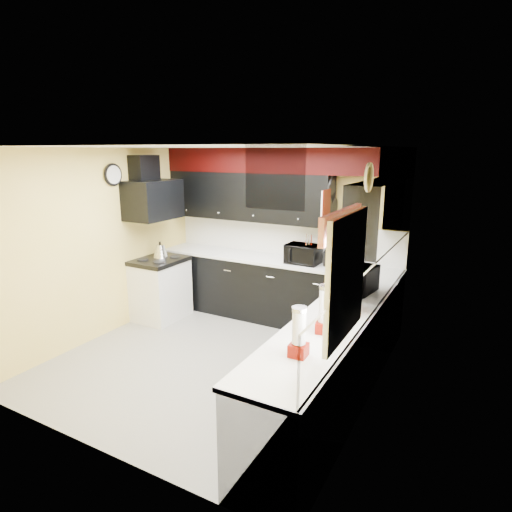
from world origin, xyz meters
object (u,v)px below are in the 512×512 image
Objects in this scene: knife_block at (328,258)px; toaster_oven at (303,254)px; microwave at (355,280)px; kettle at (160,251)px; utensil_crock at (308,258)px.

toaster_oven is at bearing -177.83° from knife_block.
microwave reaches higher than kettle.
utensil_crock is at bearing 16.33° from kettle.
microwave is at bearing -5.54° from kettle.
microwave is at bearing -45.11° from utensil_crock.
toaster_oven is 0.35m from knife_block.
microwave is 1.28m from utensil_crock.
utensil_crock is at bearing 3.82° from toaster_oven.
microwave is 2.52× the size of kettle.
toaster_oven is 0.09m from utensil_crock.
kettle is (-2.10, -0.61, -0.02)m from utensil_crock.
toaster_oven is at bearing -177.20° from utensil_crock.
utensil_crock is 0.27m from knife_block.
microwave is at bearing -41.57° from toaster_oven.
microwave reaches higher than knife_block.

